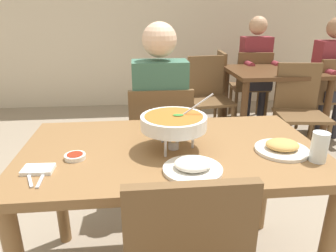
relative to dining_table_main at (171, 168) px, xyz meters
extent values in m
cube|color=beige|center=(0.00, 3.39, 0.84)|extent=(10.00, 0.10, 3.00)
cube|color=brown|center=(0.00, 0.00, 0.09)|extent=(1.39, 0.80, 0.04)
cylinder|color=brown|center=(-0.63, 0.34, -0.29)|extent=(0.07, 0.07, 0.73)
cylinder|color=brown|center=(0.63, 0.34, -0.29)|extent=(0.07, 0.07, 0.73)
cube|color=brown|center=(0.00, 0.78, -0.22)|extent=(0.44, 0.44, 0.03)
cube|color=brown|center=(0.00, 0.58, 0.02)|extent=(0.42, 0.04, 0.45)
cylinder|color=brown|center=(0.19, 0.97, -0.45)|extent=(0.04, 0.04, 0.42)
cylinder|color=brown|center=(-0.19, 0.97, -0.45)|extent=(0.04, 0.04, 0.42)
cylinder|color=brown|center=(0.19, 0.59, -0.45)|extent=(0.04, 0.04, 0.42)
cylinder|color=brown|center=(-0.19, 0.59, -0.45)|extent=(0.04, 0.04, 0.42)
cylinder|color=#2D2D38|center=(0.10, 0.80, -0.43)|extent=(0.10, 0.10, 0.45)
cylinder|color=#2D2D38|center=(-0.10, 0.80, -0.43)|extent=(0.10, 0.10, 0.45)
cube|color=#2D2D38|center=(0.00, 0.76, -0.15)|extent=(0.32, 0.32, 0.12)
cube|color=#3D6B56|center=(0.00, 0.68, 0.16)|extent=(0.36, 0.20, 0.50)
sphere|color=beige|center=(0.00, 0.68, 0.54)|extent=(0.22, 0.22, 0.22)
cylinder|color=#3D6B56|center=(0.16, 0.88, 0.11)|extent=(0.08, 0.28, 0.08)
cylinder|color=#3D6B56|center=(-0.16, 0.88, 0.11)|extent=(0.08, 0.28, 0.08)
cube|color=brown|center=(0.00, -0.55, 0.02)|extent=(0.42, 0.04, 0.45)
cylinder|color=silver|center=(0.10, -0.02, 0.16)|extent=(0.01, 0.01, 0.10)
cylinder|color=silver|center=(-0.04, 0.06, 0.16)|extent=(0.01, 0.01, 0.10)
cylinder|color=silver|center=(-0.04, -0.10, 0.16)|extent=(0.01, 0.01, 0.10)
torus|color=silver|center=(0.01, -0.02, 0.21)|extent=(0.21, 0.21, 0.01)
cylinder|color=#B2B2B7|center=(0.01, -0.02, 0.13)|extent=(0.05, 0.05, 0.04)
cone|color=orange|center=(0.01, -0.02, 0.16)|extent=(0.02, 0.02, 0.04)
cylinder|color=white|center=(0.01, -0.02, 0.24)|extent=(0.30, 0.30, 0.06)
cylinder|color=#AD6023|center=(0.01, -0.02, 0.27)|extent=(0.26, 0.26, 0.01)
ellipsoid|color=#388433|center=(0.03, -0.02, 0.28)|extent=(0.05, 0.03, 0.01)
cylinder|color=silver|center=(0.10, 0.00, 0.30)|extent=(0.18, 0.01, 0.13)
cylinder|color=white|center=(0.06, -0.24, 0.12)|extent=(0.24, 0.24, 0.01)
ellipsoid|color=white|center=(0.06, -0.24, 0.15)|extent=(0.15, 0.13, 0.04)
cylinder|color=white|center=(0.49, -0.10, 0.12)|extent=(0.24, 0.24, 0.01)
ellipsoid|color=tan|center=(0.49, -0.10, 0.15)|extent=(0.15, 0.13, 0.04)
cylinder|color=white|center=(-0.43, -0.08, 0.12)|extent=(0.09, 0.09, 0.02)
cylinder|color=maroon|center=(-0.43, -0.08, 0.13)|extent=(0.07, 0.07, 0.01)
cube|color=white|center=(-0.55, -0.18, 0.12)|extent=(0.12, 0.08, 0.02)
cube|color=silver|center=(-0.57, -0.23, 0.12)|extent=(0.08, 0.16, 0.01)
cube|color=silver|center=(-0.52, -0.23, 0.12)|extent=(0.02, 0.17, 0.01)
cylinder|color=silver|center=(0.60, -0.21, 0.18)|extent=(0.07, 0.07, 0.13)
cylinder|color=gold|center=(0.60, -0.21, 0.16)|extent=(0.06, 0.06, 0.08)
cube|color=#51331C|center=(1.35, 1.89, 0.09)|extent=(1.00, 0.80, 0.04)
cylinder|color=#51331C|center=(0.91, 1.55, -0.29)|extent=(0.07, 0.07, 0.73)
cylinder|color=#51331C|center=(1.79, 1.55, -0.29)|extent=(0.07, 0.07, 0.73)
cylinder|color=#51331C|center=(0.91, 2.23, -0.29)|extent=(0.07, 0.07, 0.73)
cylinder|color=#51331C|center=(1.79, 2.23, -0.29)|extent=(0.07, 0.07, 0.73)
cube|color=brown|center=(1.97, 1.90, -0.22)|extent=(0.46, 0.46, 0.03)
cylinder|color=brown|center=(2.17, 2.08, -0.45)|extent=(0.04, 0.04, 0.42)
cylinder|color=brown|center=(1.79, 2.10, -0.45)|extent=(0.04, 0.04, 0.42)
cylinder|color=brown|center=(1.77, 1.72, -0.45)|extent=(0.04, 0.04, 0.42)
cube|color=brown|center=(1.30, 2.52, -0.22)|extent=(0.49, 0.49, 0.03)
cube|color=brown|center=(1.28, 2.32, 0.02)|extent=(0.42, 0.09, 0.45)
cylinder|color=brown|center=(1.51, 2.68, -0.45)|extent=(0.04, 0.04, 0.42)
cylinder|color=brown|center=(1.13, 2.73, -0.45)|extent=(0.04, 0.04, 0.42)
cylinder|color=brown|center=(1.47, 2.31, -0.45)|extent=(0.04, 0.04, 0.42)
cylinder|color=brown|center=(1.09, 2.35, -0.45)|extent=(0.04, 0.04, 0.42)
cube|color=brown|center=(0.69, 2.43, -0.22)|extent=(0.47, 0.47, 0.03)
cube|color=brown|center=(0.89, 2.42, 0.02)|extent=(0.07, 0.42, 0.45)
cylinder|color=brown|center=(0.51, 2.63, -0.45)|extent=(0.04, 0.04, 0.42)
cylinder|color=brown|center=(0.49, 2.25, -0.45)|extent=(0.04, 0.04, 0.42)
cylinder|color=brown|center=(0.89, 2.61, -0.45)|extent=(0.04, 0.04, 0.42)
cylinder|color=brown|center=(0.87, 2.23, -0.45)|extent=(0.04, 0.04, 0.42)
cube|color=brown|center=(1.39, 1.33, -0.22)|extent=(0.49, 0.49, 0.03)
cube|color=brown|center=(1.42, 1.53, 0.02)|extent=(0.42, 0.09, 0.45)
cylinder|color=brown|center=(1.18, 1.17, -0.45)|extent=(0.04, 0.04, 0.42)
cylinder|color=brown|center=(1.56, 1.12, -0.45)|extent=(0.04, 0.04, 0.42)
cylinder|color=brown|center=(1.23, 1.54, -0.45)|extent=(0.04, 0.04, 0.42)
cylinder|color=brown|center=(1.61, 1.49, -0.45)|extent=(0.04, 0.04, 0.42)
cube|color=brown|center=(0.65, 1.91, -0.22)|extent=(0.49, 0.49, 0.03)
cube|color=brown|center=(0.63, 2.11, 0.02)|extent=(0.42, 0.09, 0.45)
cylinder|color=brown|center=(0.48, 1.70, -0.45)|extent=(0.04, 0.04, 0.42)
cylinder|color=brown|center=(0.86, 1.74, -0.45)|extent=(0.04, 0.04, 0.42)
cylinder|color=brown|center=(0.44, 2.07, -0.45)|extent=(0.04, 0.04, 0.42)
cylinder|color=brown|center=(0.82, 2.12, -0.45)|extent=(0.04, 0.04, 0.42)
cylinder|color=#2D2D38|center=(1.88, 1.79, -0.43)|extent=(0.10, 0.10, 0.45)
cylinder|color=#2D2D38|center=(2.08, 1.79, -0.43)|extent=(0.10, 0.10, 0.45)
cube|color=#2D2D38|center=(1.98, 1.83, -0.15)|extent=(0.32, 0.32, 0.12)
cube|color=maroon|center=(1.98, 1.91, 0.16)|extent=(0.36, 0.20, 0.50)
cylinder|color=maroon|center=(1.82, 1.71, 0.11)|extent=(0.08, 0.28, 0.08)
cylinder|color=#2D2D38|center=(1.23, 2.36, -0.43)|extent=(0.10, 0.10, 0.45)
cylinder|color=#2D2D38|center=(1.43, 2.36, -0.43)|extent=(0.10, 0.10, 0.45)
cube|color=#2D2D38|center=(1.33, 2.40, -0.15)|extent=(0.32, 0.32, 0.12)
cube|color=maroon|center=(1.33, 2.48, 0.16)|extent=(0.36, 0.20, 0.50)
sphere|color=tan|center=(1.33, 2.48, 0.54)|extent=(0.22, 0.22, 0.22)
cylinder|color=maroon|center=(1.17, 2.28, 0.11)|extent=(0.08, 0.28, 0.08)
cylinder|color=maroon|center=(1.49, 2.28, 0.11)|extent=(0.08, 0.28, 0.08)
camera|label=1|loc=(-0.15, -1.33, 0.72)|focal=33.36mm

